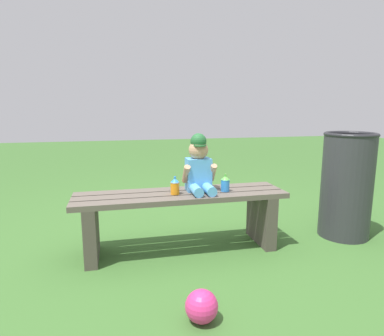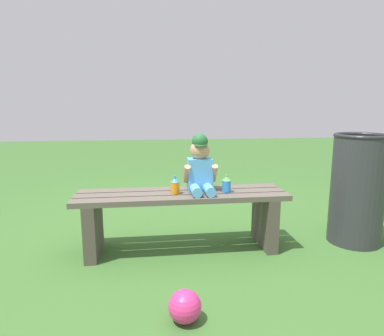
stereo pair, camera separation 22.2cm
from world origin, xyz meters
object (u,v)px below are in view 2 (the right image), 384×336
park_bench (182,211)px  sippy_cup_left (175,185)px  sippy_cup_right (226,184)px  toy_ball (185,306)px  trash_bin (358,189)px  child_figure (200,166)px

park_bench → sippy_cup_left: size_ratio=11.72×
sippy_cup_right → toy_ball: bearing=-115.6°
park_bench → trash_bin: 1.30m
park_bench → child_figure: size_ratio=3.59×
park_bench → sippy_cup_right: (0.31, -0.03, 0.19)m
park_bench → toy_ball: bearing=-94.6°
park_bench → toy_ball: 0.84m
park_bench → child_figure: bearing=8.3°
sippy_cup_left → sippy_cup_right: 0.36m
sippy_cup_right → trash_bin: bearing=-0.0°
child_figure → sippy_cup_left: child_figure is taller
park_bench → trash_bin: trash_bin is taller
park_bench → sippy_cup_left: sippy_cup_left is taller
child_figure → sippy_cup_left: (-0.18, -0.05, -0.12)m
park_bench → trash_bin: bearing=-1.3°
child_figure → sippy_cup_right: bearing=-15.4°
toy_ball → child_figure: bearing=76.6°
child_figure → toy_ball: (-0.20, -0.83, -0.51)m
toy_ball → trash_bin: trash_bin is taller
sippy_cup_left → sippy_cup_right: (0.36, 0.00, 0.00)m
park_bench → sippy_cup_right: size_ratio=11.72×
sippy_cup_right → park_bench: bearing=174.6°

